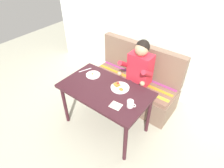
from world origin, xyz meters
name	(u,v)px	position (x,y,z in m)	size (l,w,h in m)	color
ground_plane	(106,125)	(0.00, 0.00, 0.00)	(8.00, 8.00, 0.00)	#ADAB95
back_wall	(156,19)	(0.00, 1.27, 1.30)	(4.40, 0.10, 2.60)	silver
table	(105,94)	(0.00, 0.00, 0.65)	(1.20, 0.70, 0.73)	#37171E
couch	(134,84)	(0.00, 0.76, 0.33)	(1.44, 0.56, 1.00)	#785D4C
person	(138,72)	(0.14, 0.59, 0.74)	(0.45, 0.61, 1.21)	red
plate_breakfast	(120,87)	(0.14, 0.13, 0.74)	(0.25, 0.25, 0.05)	white
plate_eggs	(93,75)	(-0.33, 0.13, 0.74)	(0.20, 0.20, 0.04)	white
coffee_mug	(130,104)	(0.44, -0.07, 0.78)	(0.12, 0.08, 0.09)	white
napkin	(116,106)	(0.30, -0.16, 0.73)	(0.14, 0.11, 0.01)	silver
knife	(85,70)	(-0.51, 0.16, 0.73)	(0.01, 0.20, 0.01)	silver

